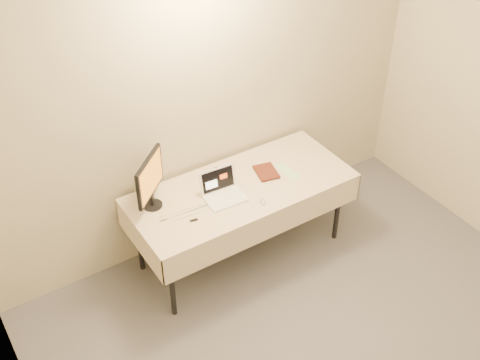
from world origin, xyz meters
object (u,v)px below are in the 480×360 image
monitor (150,179)px  table (241,193)px  laptop (222,191)px  book (257,164)px

monitor → table: bearing=-55.6°
laptop → book: (0.38, 0.08, 0.06)m
table → monitor: (-0.71, 0.17, 0.33)m
table → laptop: 0.22m
book → monitor: bearing=-173.7°
book → laptop: bearing=-155.5°
table → laptop: laptop is taller
table → book: bearing=17.5°
table → laptop: size_ratio=5.76×
table → monitor: bearing=166.5°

